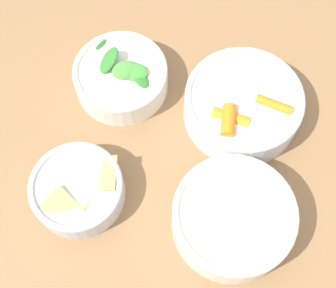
{
  "coord_description": "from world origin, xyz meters",
  "views": [
    {
      "loc": [
        0.27,
        0.05,
        1.4
      ],
      "look_at": [
        -0.01,
        0.02,
        0.76
      ],
      "focal_mm": 50.0,
      "sensor_mm": 36.0,
      "label": 1
    }
  ],
  "objects": [
    {
      "name": "bowl_greens",
      "position": [
        -0.12,
        -0.07,
        0.76
      ],
      "size": [
        0.15,
        0.15,
        0.08
      ],
      "color": "silver",
      "rests_on": "dining_table"
    },
    {
      "name": "bowl_carrots",
      "position": [
        -0.09,
        0.12,
        0.76
      ],
      "size": [
        0.18,
        0.18,
        0.07
      ],
      "color": "silver",
      "rests_on": "dining_table"
    },
    {
      "name": "ground_plane",
      "position": [
        0.0,
        0.0,
        0.0
      ],
      "size": [
        10.0,
        10.0,
        0.0
      ],
      "primitive_type": "plane",
      "color": "#2D2D33"
    },
    {
      "name": "bowl_beans_hotdog",
      "position": [
        0.09,
        0.12,
        0.76
      ],
      "size": [
        0.17,
        0.17,
        0.07
      ],
      "color": "silver",
      "rests_on": "dining_table"
    },
    {
      "name": "dining_table",
      "position": [
        0.0,
        0.0,
        0.62
      ],
      "size": [
        1.06,
        0.95,
        0.73
      ],
      "color": "olive",
      "rests_on": "ground_plane"
    },
    {
      "name": "bowl_cookies",
      "position": [
        0.08,
        -0.1,
        0.75
      ],
      "size": [
        0.14,
        0.14,
        0.05
      ],
      "color": "silver",
      "rests_on": "dining_table"
    }
  ]
}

